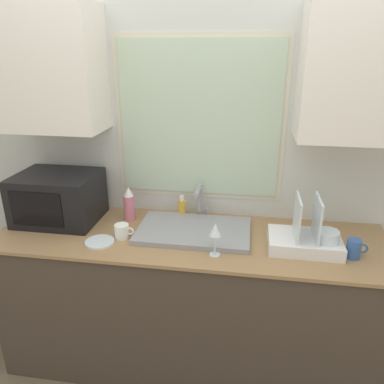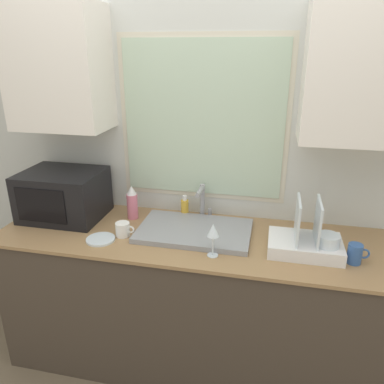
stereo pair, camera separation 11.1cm
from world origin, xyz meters
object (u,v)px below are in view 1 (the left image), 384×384
microwave (58,197)px  mug_near_sink (122,231)px  soap_bottle (182,208)px  dish_rack (307,239)px  wine_glass (215,231)px  faucet (200,199)px  spray_bottle (129,204)px

microwave → mug_near_sink: microwave is taller
microwave → soap_bottle: size_ratio=3.47×
soap_bottle → microwave: bearing=-167.5°
dish_rack → wine_glass: 0.50m
faucet → soap_bottle: 0.13m
soap_bottle → mug_near_sink: size_ratio=1.25×
microwave → spray_bottle: bearing=9.1°
dish_rack → spray_bottle: size_ratio=1.75×
spray_bottle → microwave: bearing=-170.9°
faucet → wine_glass: 0.46m
faucet → dish_rack: size_ratio=0.58×
mug_near_sink → soap_bottle: bearing=50.0°
spray_bottle → dish_rack: bearing=-11.2°
wine_glass → mug_near_sink: bearing=168.9°
faucet → spray_bottle: faucet is taller
dish_rack → spray_bottle: bearing=168.8°
faucet → spray_bottle: bearing=-168.2°
dish_rack → soap_bottle: bearing=157.6°
microwave → dish_rack: size_ratio=1.28×
soap_bottle → mug_near_sink: 0.44m
dish_rack → faucet: bearing=154.4°
microwave → dish_rack: bearing=-5.3°
mug_near_sink → wine_glass: (0.53, -0.11, 0.10)m
dish_rack → spray_bottle: dish_rack is taller
soap_bottle → spray_bottle: bearing=-163.2°
mug_near_sink → microwave: bearing=159.4°
faucet → spray_bottle: (-0.43, -0.09, -0.03)m
dish_rack → wine_glass: bearing=-163.5°
microwave → spray_bottle: 0.43m
mug_near_sink → spray_bottle: bearing=97.7°
faucet → mug_near_sink: (-0.39, -0.33, -0.09)m
dish_rack → spray_bottle: 1.06m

